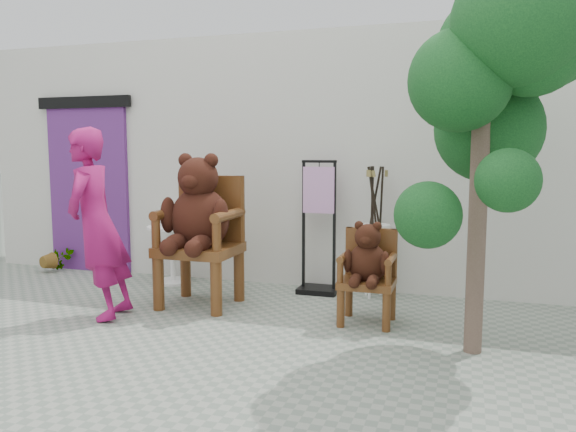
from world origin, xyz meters
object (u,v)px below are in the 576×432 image
(stool_bucket, at_px, (376,240))
(tree, at_px, (503,68))
(chair_big, at_px, (200,219))
(chair_small, at_px, (368,264))
(cafe_table, at_px, (172,247))
(display_stand, at_px, (319,242))
(person, at_px, (97,224))

(stool_bucket, distance_m, tree, 2.43)
(chair_big, height_order, stool_bucket, chair_big)
(chair_big, bearing_deg, chair_small, -2.96)
(chair_small, xyz_separation_m, cafe_table, (-2.56, 0.88, -0.12))
(chair_big, bearing_deg, display_stand, 39.42)
(chair_small, distance_m, cafe_table, 2.71)
(chair_small, relative_size, tree, 0.32)
(cafe_table, distance_m, display_stand, 1.84)
(person, distance_m, stool_bucket, 2.92)
(person, xyz_separation_m, tree, (3.61, 0.19, 1.34))
(chair_big, relative_size, cafe_table, 2.26)
(chair_big, relative_size, chair_small, 1.64)
(person, height_order, cafe_table, person)
(person, height_order, stool_bucket, person)
(cafe_table, relative_size, stool_bucket, 0.49)
(person, distance_m, tree, 3.86)
(cafe_table, relative_size, tree, 0.23)
(person, bearing_deg, chair_small, 93.47)
(chair_small, distance_m, stool_bucket, 0.97)
(chair_big, relative_size, stool_bucket, 1.10)
(stool_bucket, bearing_deg, tree, -49.91)
(person, distance_m, cafe_table, 1.58)
(chair_small, height_order, tree, tree)
(cafe_table, bearing_deg, person, -88.46)
(chair_big, bearing_deg, stool_bucket, 27.03)
(display_stand, relative_size, tree, 0.50)
(chair_small, bearing_deg, cafe_table, 160.93)
(display_stand, height_order, tree, tree)
(tree, bearing_deg, stool_bucket, 130.09)
(person, bearing_deg, chair_big, 123.48)
(tree, bearing_deg, chair_big, 169.68)
(cafe_table, bearing_deg, stool_bucket, 1.74)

